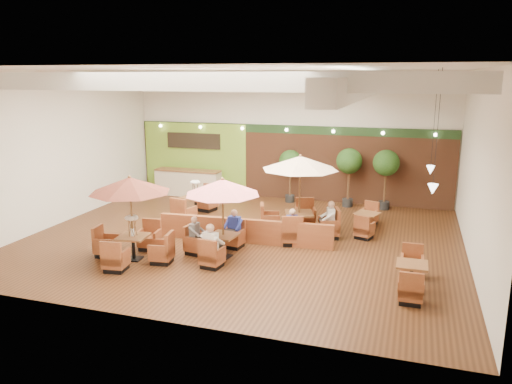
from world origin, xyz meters
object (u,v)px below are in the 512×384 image
at_px(diner_0, 212,241).
at_px(diner_1, 234,225).
at_px(table_2, 300,181).
at_px(diner_4, 329,216).
at_px(service_counter, 188,183).
at_px(booth_divider, 244,231).
at_px(topiary_1, 349,163).
at_px(table_5, 367,222).
at_px(table_1, 221,200).
at_px(diner_3, 292,222).
at_px(topiary_2, 386,165).
at_px(diner_2, 196,231).
at_px(table_0, 131,203).
at_px(table_4, 411,277).
at_px(table_3, 196,205).
at_px(topiary_0, 290,163).

distance_m(diner_0, diner_1, 1.77).
relative_size(diner_0, diner_1, 1.09).
height_order(table_2, diner_4, table_2).
bearing_deg(service_counter, booth_divider, -50.13).
bearing_deg(diner_0, topiary_1, 82.97).
distance_m(table_5, diner_4, 1.67).
bearing_deg(diner_4, table_1, 117.39).
relative_size(topiary_1, diner_0, 2.91).
bearing_deg(diner_4, diner_3, 117.52).
distance_m(topiary_2, diner_4, 4.76).
bearing_deg(service_counter, diner_2, -62.95).
height_order(table_0, topiary_1, table_0).
bearing_deg(diner_3, topiary_1, 53.74).
xyz_separation_m(table_0, topiary_1, (5.17, 8.13, 0.09)).
relative_size(table_4, topiary_2, 0.94).
xyz_separation_m(service_counter, table_3, (1.86, -3.26, -0.08)).
xyz_separation_m(table_5, topiary_2, (0.38, 3.24, 1.49)).
relative_size(table_4, diner_0, 2.73).
relative_size(table_3, diner_0, 3.52).
distance_m(table_3, diner_0, 5.23).
bearing_deg(diner_4, table_5, -62.13).
height_order(table_3, table_5, table_3).
xyz_separation_m(service_counter, topiary_2, (8.62, 0.20, 1.23)).
bearing_deg(diner_4, table_4, -159.43).
distance_m(table_2, table_5, 2.89).
xyz_separation_m(diner_0, diner_2, (-0.89, 0.89, -0.05)).
height_order(table_1, topiary_0, table_1).
bearing_deg(topiary_0, booth_divider, -91.03).
bearing_deg(service_counter, topiary_0, 2.44).
bearing_deg(booth_divider, table_1, -102.39).
relative_size(service_counter, diner_0, 3.59).
distance_m(table_2, diner_2, 3.92).
distance_m(diner_3, diner_4, 1.44).
bearing_deg(diner_1, table_4, 171.34).
xyz_separation_m(booth_divider, topiary_2, (4.03, 5.69, 1.41)).
xyz_separation_m(topiary_0, topiary_1, (2.46, 0.00, 0.13)).
bearing_deg(table_2, diner_1, -150.22).
distance_m(service_counter, table_2, 7.51).
bearing_deg(diner_0, diner_2, 146.80).
relative_size(booth_divider, topiary_1, 2.37).
bearing_deg(table_5, table_0, -124.49).
distance_m(table_1, diner_4, 4.00).
xyz_separation_m(table_3, table_4, (7.94, -4.36, -0.18)).
bearing_deg(table_2, topiary_1, 58.40).
relative_size(service_counter, diner_4, 3.67).
distance_m(table_3, diner_4, 5.34).
bearing_deg(diner_2, table_3, -152.22).
xyz_separation_m(topiary_0, diner_4, (2.42, -4.39, -0.91)).
height_order(table_1, table_5, table_1).
bearing_deg(diner_0, table_0, -165.33).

